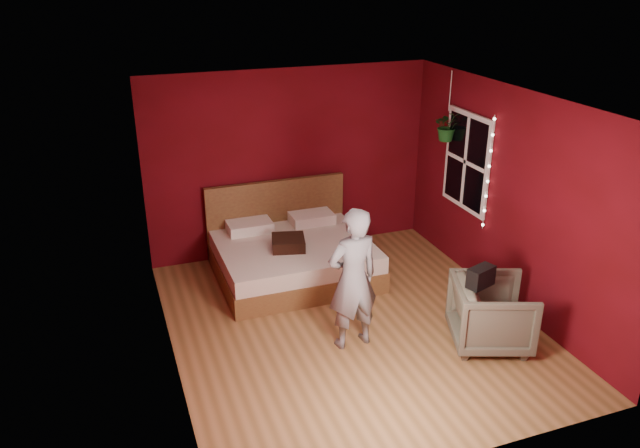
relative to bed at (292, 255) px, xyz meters
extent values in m
plane|color=olive|center=(0.24, -1.45, -0.28)|extent=(4.50, 4.50, 0.00)
cube|color=#5D0914|center=(0.24, 0.81, 1.02)|extent=(4.00, 0.02, 2.60)
cube|color=#5D0914|center=(0.24, -3.71, 1.02)|extent=(4.00, 0.02, 2.60)
cube|color=#5D0914|center=(-1.77, -1.45, 1.02)|extent=(0.02, 4.50, 2.60)
cube|color=#5D0914|center=(2.25, -1.45, 1.02)|extent=(0.02, 4.50, 2.60)
cube|color=silver|center=(0.24, -1.45, 2.33)|extent=(4.00, 4.50, 0.02)
cube|color=white|center=(2.21, -0.55, 1.22)|extent=(0.04, 0.97, 1.27)
cube|color=black|center=(2.20, -0.55, 1.22)|extent=(0.02, 0.85, 1.15)
cube|color=white|center=(2.19, -0.55, 1.22)|extent=(0.03, 0.05, 1.15)
cube|color=white|center=(2.19, -0.55, 1.22)|extent=(0.03, 0.85, 0.05)
cylinder|color=silver|center=(2.18, -1.08, 1.22)|extent=(0.01, 0.01, 1.45)
sphere|color=#FFF2CC|center=(2.18, -1.08, 0.54)|extent=(0.04, 0.04, 0.04)
sphere|color=#FFF2CC|center=(2.18, -1.08, 0.73)|extent=(0.04, 0.04, 0.04)
sphere|color=#FFF2CC|center=(2.18, -1.08, 0.93)|extent=(0.04, 0.04, 0.04)
sphere|color=#FFF2CC|center=(2.18, -1.08, 1.12)|extent=(0.04, 0.04, 0.04)
sphere|color=#FFF2CC|center=(2.18, -1.08, 1.31)|extent=(0.04, 0.04, 0.04)
sphere|color=#FFF2CC|center=(2.18, -1.08, 1.51)|extent=(0.04, 0.04, 0.04)
sphere|color=#FFF2CC|center=(2.18, -1.08, 1.70)|extent=(0.04, 0.04, 0.04)
sphere|color=#FFF2CC|center=(2.18, -1.08, 1.89)|extent=(0.04, 0.04, 0.04)
cube|color=brown|center=(0.00, -0.09, -0.14)|extent=(1.98, 1.69, 0.28)
cube|color=beige|center=(0.00, -0.09, 0.10)|extent=(1.94, 1.65, 0.22)
cube|color=brown|center=(0.00, 0.71, 0.26)|extent=(1.98, 0.08, 1.09)
cube|color=white|center=(-0.45, 0.47, 0.28)|extent=(0.59, 0.38, 0.14)
cube|color=white|center=(0.45, 0.47, 0.28)|extent=(0.59, 0.38, 0.14)
imported|color=slate|center=(0.11, -1.80, 0.51)|extent=(0.62, 0.44, 1.60)
imported|color=#565544|center=(1.53, -2.32, 0.09)|extent=(1.05, 1.04, 0.75)
cube|color=black|center=(1.33, -2.32, 0.58)|extent=(0.34, 0.24, 0.22)
cube|color=black|center=(-0.11, -0.22, 0.28)|extent=(0.50, 0.50, 0.15)
cylinder|color=silver|center=(2.12, -0.16, 2.06)|extent=(0.01, 0.01, 0.51)
imported|color=#195719|center=(2.12, -0.16, 1.60)|extent=(0.44, 0.40, 0.40)
camera|label=1|loc=(-2.20, -7.14, 3.60)|focal=35.00mm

